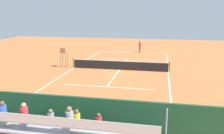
% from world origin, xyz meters
% --- Properties ---
extents(ground_plane, '(60.00, 60.00, 0.00)m').
position_xyz_m(ground_plane, '(0.00, 0.00, 0.00)').
color(ground_plane, '#C66B38').
extents(court_line_markings, '(10.10, 22.20, 0.01)m').
position_xyz_m(court_line_markings, '(0.00, -0.04, 0.00)').
color(court_line_markings, white).
rests_on(court_line_markings, ground).
extents(tennis_net, '(10.30, 0.10, 1.07)m').
position_xyz_m(tennis_net, '(0.00, 0.00, 0.50)').
color(tennis_net, black).
rests_on(tennis_net, ground).
extents(backdrop_wall, '(18.00, 0.16, 2.00)m').
position_xyz_m(backdrop_wall, '(0.00, 14.00, 1.00)').
color(backdrop_wall, '#1E4C2D').
rests_on(backdrop_wall, ground).
extents(bleacher_stand, '(9.06, 2.40, 2.48)m').
position_xyz_m(bleacher_stand, '(0.06, 15.39, 0.96)').
color(bleacher_stand, '#9EA0A5').
rests_on(bleacher_stand, ground).
extents(umpire_chair, '(0.67, 0.67, 2.14)m').
position_xyz_m(umpire_chair, '(6.20, 0.02, 1.31)').
color(umpire_chair, olive).
rests_on(umpire_chair, ground).
extents(courtside_bench, '(1.80, 0.40, 0.93)m').
position_xyz_m(courtside_bench, '(-3.39, 13.27, 0.56)').
color(courtside_bench, '#9E754C').
rests_on(courtside_bench, ground).
extents(equipment_bag, '(0.90, 0.36, 0.36)m').
position_xyz_m(equipment_bag, '(-1.69, 13.40, 0.18)').
color(equipment_bag, '#B22D2D').
rests_on(equipment_bag, ground).
extents(tennis_player, '(0.43, 0.55, 1.93)m').
position_xyz_m(tennis_player, '(-1.11, -11.44, 1.02)').
color(tennis_player, navy).
rests_on(tennis_player, ground).
extents(tennis_racket, '(0.53, 0.50, 0.03)m').
position_xyz_m(tennis_racket, '(-0.68, -10.69, 0.01)').
color(tennis_racket, black).
rests_on(tennis_racket, ground).
extents(tennis_ball_near, '(0.07, 0.07, 0.07)m').
position_xyz_m(tennis_ball_near, '(-1.22, -9.00, 0.03)').
color(tennis_ball_near, '#CCDB33').
rests_on(tennis_ball_near, ground).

